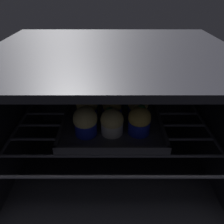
{
  "coord_description": "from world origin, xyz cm",
  "views": [
    {
      "loc": [
        -0.14,
        -28.15,
        49.3
      ],
      "look_at": [
        0.0,
        23.18,
        17.36
      ],
      "focal_mm": 34.08,
      "sensor_mm": 36.0,
      "label": 1
    }
  ],
  "objects_px": {
    "muffin_row0_col0": "(85,122)",
    "muffin_row2_col1": "(113,97)",
    "baking_tray": "(112,120)",
    "muffin_row0_col2": "(139,121)",
    "muffin_row1_col0": "(87,107)",
    "muffin_row2_col0": "(90,97)",
    "muffin_row2_col2": "(133,97)",
    "muffin_row1_col1": "(113,108)",
    "muffin_row1_col2": "(138,107)",
    "muffin_row0_col1": "(111,122)"
  },
  "relations": [
    {
      "from": "muffin_row0_col0",
      "to": "muffin_row2_col1",
      "type": "xyz_separation_m",
      "value": [
        0.07,
        0.14,
        -0.0
      ]
    },
    {
      "from": "baking_tray",
      "to": "muffin_row0_col0",
      "type": "distance_m",
      "value": 0.11
    },
    {
      "from": "muffin_row2_col1",
      "to": "muffin_row0_col2",
      "type": "bearing_deg",
      "value": -63.4
    },
    {
      "from": "muffin_row1_col0",
      "to": "muffin_row2_col0",
      "type": "distance_m",
      "value": 0.07
    },
    {
      "from": "muffin_row1_col0",
      "to": "muffin_row2_col2",
      "type": "bearing_deg",
      "value": 26.91
    },
    {
      "from": "muffin_row0_col0",
      "to": "muffin_row2_col1",
      "type": "height_order",
      "value": "muffin_row0_col0"
    },
    {
      "from": "muffin_row0_col2",
      "to": "muffin_row1_col0",
      "type": "bearing_deg",
      "value": 154.09
    },
    {
      "from": "muffin_row1_col0",
      "to": "muffin_row1_col1",
      "type": "xyz_separation_m",
      "value": [
        0.07,
        -0.0,
        -0.0
      ]
    },
    {
      "from": "muffin_row2_col0",
      "to": "muffin_row1_col0",
      "type": "bearing_deg",
      "value": -90.59
    },
    {
      "from": "baking_tray",
      "to": "muffin_row0_col0",
      "type": "bearing_deg",
      "value": -133.08
    },
    {
      "from": "muffin_row2_col0",
      "to": "muffin_row2_col2",
      "type": "height_order",
      "value": "same"
    },
    {
      "from": "muffin_row1_col2",
      "to": "muffin_row2_col2",
      "type": "height_order",
      "value": "muffin_row1_col2"
    },
    {
      "from": "muffin_row1_col0",
      "to": "muffin_row2_col2",
      "type": "distance_m",
      "value": 0.15
    },
    {
      "from": "muffin_row0_col2",
      "to": "baking_tray",
      "type": "bearing_deg",
      "value": 136.59
    },
    {
      "from": "muffin_row0_col2",
      "to": "muffin_row2_col1",
      "type": "relative_size",
      "value": 1.07
    },
    {
      "from": "muffin_row1_col1",
      "to": "muffin_row2_col0",
      "type": "relative_size",
      "value": 0.97
    },
    {
      "from": "baking_tray",
      "to": "muffin_row0_col1",
      "type": "distance_m",
      "value": 0.08
    },
    {
      "from": "muffin_row0_col2",
      "to": "muffin_row2_col0",
      "type": "distance_m",
      "value": 0.19
    },
    {
      "from": "muffin_row0_col2",
      "to": "muffin_row1_col2",
      "type": "bearing_deg",
      "value": 86.89
    },
    {
      "from": "muffin_row1_col0",
      "to": "muffin_row1_col2",
      "type": "bearing_deg",
      "value": 0.8
    },
    {
      "from": "muffin_row1_col0",
      "to": "muffin_row2_col2",
      "type": "relative_size",
      "value": 1.14
    },
    {
      "from": "muffin_row0_col0",
      "to": "muffin_row2_col0",
      "type": "height_order",
      "value": "muffin_row0_col0"
    },
    {
      "from": "muffin_row0_col1",
      "to": "muffin_row2_col1",
      "type": "height_order",
      "value": "muffin_row2_col1"
    },
    {
      "from": "muffin_row0_col0",
      "to": "muffin_row0_col1",
      "type": "xyz_separation_m",
      "value": [
        0.07,
        0.0,
        -0.0
      ]
    },
    {
      "from": "muffin_row0_col0",
      "to": "muffin_row1_col1",
      "type": "distance_m",
      "value": 0.1
    },
    {
      "from": "muffin_row1_col1",
      "to": "muffin_row0_col2",
      "type": "bearing_deg",
      "value": -45.33
    },
    {
      "from": "muffin_row2_col0",
      "to": "muffin_row0_col1",
      "type": "bearing_deg",
      "value": -63.88
    },
    {
      "from": "baking_tray",
      "to": "muffin_row1_col2",
      "type": "height_order",
      "value": "muffin_row1_col2"
    },
    {
      "from": "muffin_row1_col2",
      "to": "muffin_row2_col1",
      "type": "bearing_deg",
      "value": 138.15
    },
    {
      "from": "muffin_row1_col1",
      "to": "muffin_row2_col1",
      "type": "xyz_separation_m",
      "value": [
        0.0,
        0.07,
        0.0
      ]
    },
    {
      "from": "muffin_row1_col0",
      "to": "muffin_row2_col1",
      "type": "bearing_deg",
      "value": 41.62
    },
    {
      "from": "baking_tray",
      "to": "muffin_row2_col2",
      "type": "bearing_deg",
      "value": 47.12
    },
    {
      "from": "muffin_row1_col1",
      "to": "muffin_row1_col2",
      "type": "bearing_deg",
      "value": 2.04
    },
    {
      "from": "muffin_row0_col0",
      "to": "muffin_row1_col0",
      "type": "distance_m",
      "value": 0.07
    },
    {
      "from": "baking_tray",
      "to": "muffin_row2_col2",
      "type": "height_order",
      "value": "muffin_row2_col2"
    },
    {
      "from": "muffin_row0_col2",
      "to": "muffin_row2_col2",
      "type": "bearing_deg",
      "value": 91.64
    },
    {
      "from": "muffin_row1_col1",
      "to": "muffin_row0_col0",
      "type": "bearing_deg",
      "value": -133.81
    },
    {
      "from": "muffin_row2_col1",
      "to": "muffin_row1_col1",
      "type": "bearing_deg",
      "value": -90.07
    },
    {
      "from": "muffin_row0_col1",
      "to": "muffin_row2_col0",
      "type": "height_order",
      "value": "muffin_row2_col0"
    },
    {
      "from": "muffin_row0_col0",
      "to": "muffin_row2_col2",
      "type": "xyz_separation_m",
      "value": [
        0.13,
        0.14,
        -0.01
      ]
    },
    {
      "from": "muffin_row1_col0",
      "to": "muffin_row1_col1",
      "type": "distance_m",
      "value": 0.07
    },
    {
      "from": "muffin_row0_col1",
      "to": "muffin_row0_col2",
      "type": "bearing_deg",
      "value": 1.13
    },
    {
      "from": "muffin_row1_col0",
      "to": "muffin_row1_col2",
      "type": "xyz_separation_m",
      "value": [
        0.14,
        0.0,
        -0.0
      ]
    },
    {
      "from": "baking_tray",
      "to": "muffin_row0_col2",
      "type": "xyz_separation_m",
      "value": [
        0.07,
        -0.07,
        0.04
      ]
    },
    {
      "from": "muffin_row0_col0",
      "to": "muffin_row2_col2",
      "type": "relative_size",
      "value": 1.07
    },
    {
      "from": "muffin_row1_col0",
      "to": "muffin_row2_col1",
      "type": "distance_m",
      "value": 0.1
    },
    {
      "from": "muffin_row1_col2",
      "to": "muffin_row2_col1",
      "type": "xyz_separation_m",
      "value": [
        -0.07,
        0.06,
        -0.0
      ]
    },
    {
      "from": "muffin_row2_col2",
      "to": "muffin_row2_col1",
      "type": "bearing_deg",
      "value": -176.42
    },
    {
      "from": "muffin_row0_col2",
      "to": "muffin_row2_col0",
      "type": "relative_size",
      "value": 1.08
    },
    {
      "from": "muffin_row0_col0",
      "to": "muffin_row1_col0",
      "type": "relative_size",
      "value": 0.93
    }
  ]
}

